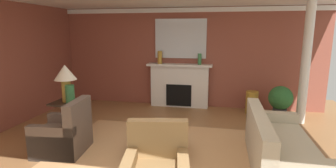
% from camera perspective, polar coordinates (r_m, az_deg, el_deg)
% --- Properties ---
extents(ground_plane, '(8.96, 8.96, 0.00)m').
position_cam_1_polar(ground_plane, '(4.95, -2.06, -13.83)').
color(ground_plane, olive).
extents(wall_fireplace, '(7.49, 0.12, 2.74)m').
position_cam_1_polar(wall_fireplace, '(7.54, 3.37, 5.68)').
color(wall_fireplace, brown).
rests_on(wall_fireplace, ground_plane).
extents(crown_moulding, '(7.49, 0.08, 0.12)m').
position_cam_1_polar(crown_moulding, '(7.44, 3.40, 15.55)').
color(crown_moulding, white).
extents(area_rug, '(3.60, 2.75, 0.01)m').
position_cam_1_polar(area_rug, '(4.86, -2.10, -14.30)').
color(area_rug, tan).
rests_on(area_rug, ground_plane).
extents(fireplace, '(1.80, 0.35, 1.21)m').
position_cam_1_polar(fireplace, '(7.47, 2.47, -0.55)').
color(fireplace, white).
rests_on(fireplace, ground_plane).
extents(mantel_mirror, '(1.42, 0.04, 1.07)m').
position_cam_1_polar(mantel_mirror, '(7.43, 2.71, 9.69)').
color(mantel_mirror, silver).
extents(sofa, '(0.90, 2.10, 0.85)m').
position_cam_1_polar(sofa, '(4.56, 22.53, -12.93)').
color(sofa, '#BCB299').
rests_on(sofa, ground_plane).
extents(armchair_near_window, '(0.88, 0.88, 0.95)m').
position_cam_1_polar(armchair_near_window, '(5.07, -21.36, -10.25)').
color(armchair_near_window, brown).
rests_on(armchair_near_window, ground_plane).
extents(coffee_table, '(1.00, 1.00, 0.45)m').
position_cam_1_polar(coffee_table, '(4.72, -2.13, -10.69)').
color(coffee_table, '#2D2319').
rests_on(coffee_table, ground_plane).
extents(side_table, '(0.56, 0.56, 0.70)m').
position_cam_1_polar(side_table, '(5.85, -20.57, -6.38)').
color(side_table, '#2D2319').
rests_on(side_table, ground_plane).
extents(table_lamp, '(0.44, 0.44, 0.75)m').
position_cam_1_polar(table_lamp, '(5.66, -21.15, 1.61)').
color(table_lamp, '#B28E38').
rests_on(table_lamp, side_table).
extents(vase_on_side_table, '(0.17, 0.17, 0.37)m').
position_cam_1_polar(vase_on_side_table, '(5.55, -20.25, -2.09)').
color(vase_on_side_table, '#33703D').
rests_on(vase_on_side_table, side_table).
extents(vase_tall_corner, '(0.31, 0.31, 0.59)m').
position_cam_1_polar(vase_tall_corner, '(7.19, 17.51, -3.80)').
color(vase_tall_corner, '#B7892D').
rests_on(vase_tall_corner, ground_plane).
extents(vase_mantel_left, '(0.12, 0.12, 0.35)m').
position_cam_1_polar(vase_mantel_left, '(7.40, -1.77, 5.72)').
color(vase_mantel_left, '#B7892D').
rests_on(vase_mantel_left, fireplace).
extents(vase_mantel_right, '(0.10, 0.10, 0.30)m').
position_cam_1_polar(vase_mantel_right, '(7.23, 6.79, 5.32)').
color(vase_mantel_right, '#33703D').
rests_on(vase_mantel_right, fireplace).
extents(book_red_cover, '(0.30, 0.25, 0.05)m').
position_cam_1_polar(book_red_cover, '(4.67, -4.14, -9.12)').
color(book_red_cover, maroon).
rests_on(book_red_cover, coffee_table).
extents(book_art_folio, '(0.25, 0.23, 0.05)m').
position_cam_1_polar(book_art_folio, '(4.56, -0.37, -8.91)').
color(book_art_folio, navy).
rests_on(book_art_folio, coffee_table).
extents(book_small_novel, '(0.26, 0.17, 0.04)m').
position_cam_1_polar(book_small_novel, '(4.67, -1.25, -7.81)').
color(book_small_novel, tan).
rests_on(book_small_novel, coffee_table).
extents(potted_plant, '(0.56, 0.56, 0.83)m').
position_cam_1_polar(potted_plant, '(6.85, 22.95, -3.22)').
color(potted_plant, '#333333').
rests_on(potted_plant, ground_plane).
extents(column_white, '(0.20, 0.20, 2.74)m').
position_cam_1_polar(column_white, '(6.72, 27.40, 3.76)').
color(column_white, white).
rests_on(column_white, ground_plane).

